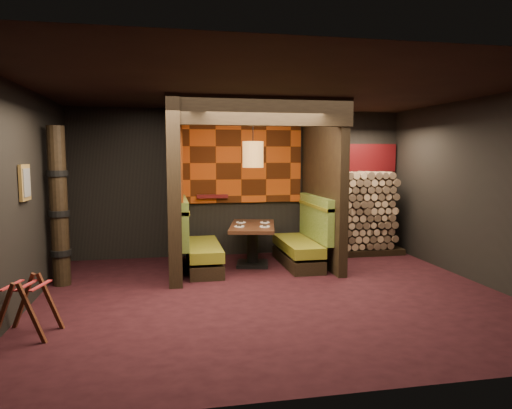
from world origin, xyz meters
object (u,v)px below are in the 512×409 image
(booth_bench_right, at_px, (303,243))
(firewood_stack, at_px, (358,213))
(booth_bench_left, at_px, (197,247))
(luggage_rack, at_px, (27,305))
(pendant_lamp, at_px, (253,154))
(totem_column, at_px, (59,208))
(dining_table, at_px, (253,238))

(booth_bench_right, distance_m, firewood_stack, 1.58)
(booth_bench_left, xyz_separation_m, booth_bench_right, (1.89, 0.00, 0.00))
(luggage_rack, bearing_deg, pendant_lamp, 41.13)
(booth_bench_left, xyz_separation_m, pendant_lamp, (0.99, 0.06, 1.58))
(pendant_lamp, distance_m, luggage_rack, 4.30)
(firewood_stack, bearing_deg, totem_column, -166.81)
(totem_column, bearing_deg, luggage_rack, -87.72)
(firewood_stack, bearing_deg, luggage_rack, -148.20)
(totem_column, bearing_deg, booth_bench_right, 7.86)
(booth_bench_right, bearing_deg, dining_table, 173.26)
(booth_bench_right, distance_m, pendant_lamp, 1.82)
(pendant_lamp, bearing_deg, firewood_stack, 15.88)
(firewood_stack, bearing_deg, pendant_lamp, -164.12)
(luggage_rack, distance_m, totem_column, 2.18)
(booth_bench_right, bearing_deg, booth_bench_left, 180.00)
(booth_bench_left, height_order, luggage_rack, booth_bench_left)
(luggage_rack, xyz_separation_m, firewood_stack, (5.25, 3.26, 0.48))
(booth_bench_left, distance_m, pendant_lamp, 1.87)
(booth_bench_left, distance_m, dining_table, 1.00)
(booth_bench_left, relative_size, dining_table, 1.04)
(totem_column, distance_m, firewood_stack, 5.49)
(booth_bench_left, height_order, booth_bench_right, same)
(luggage_rack, relative_size, totem_column, 0.30)
(booth_bench_left, bearing_deg, dining_table, 6.20)
(booth_bench_left, relative_size, luggage_rack, 2.24)
(booth_bench_right, bearing_deg, pendant_lamp, 176.39)
(booth_bench_right, relative_size, luggage_rack, 2.24)
(dining_table, distance_m, luggage_rack, 4.01)
(booth_bench_left, height_order, pendant_lamp, pendant_lamp)
(booth_bench_right, xyz_separation_m, totem_column, (-3.98, -0.55, 0.79))
(booth_bench_right, height_order, firewood_stack, firewood_stack)
(totem_column, xyz_separation_m, firewood_stack, (5.33, 1.25, -0.37))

